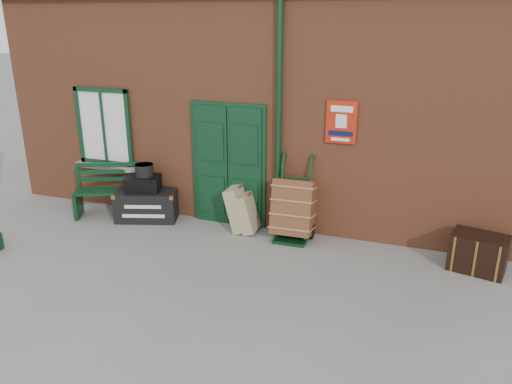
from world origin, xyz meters
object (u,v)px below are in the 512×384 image
at_px(porter_trolley, 294,208).
at_px(houdini_trunk, 147,205).
at_px(bench, 120,188).
at_px(dark_trunk, 478,253).

bearing_deg(porter_trolley, houdini_trunk, 179.94).
bearing_deg(houdini_trunk, bench, 156.32).
distance_m(bench, porter_trolley, 3.48).
height_order(bench, houdini_trunk, bench).
bearing_deg(houdini_trunk, dark_trunk, -18.89).
bearing_deg(dark_trunk, houdini_trunk, -167.90).
relative_size(bench, porter_trolley, 1.22).
relative_size(houdini_trunk, porter_trolley, 0.79).
relative_size(bench, houdini_trunk, 1.54).
distance_m(porter_trolley, dark_trunk, 2.98).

